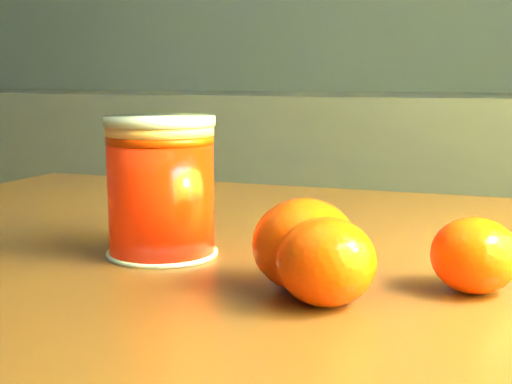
% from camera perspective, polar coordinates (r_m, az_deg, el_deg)
% --- Properties ---
extents(kitchen_counter, '(3.15, 0.60, 0.90)m').
position_cam_1_polar(kitchen_counter, '(2.28, -8.41, -3.49)').
color(kitchen_counter, '#4F4E53').
rests_on(kitchen_counter, ground).
extents(table, '(1.10, 0.80, 0.80)m').
position_cam_1_polar(table, '(0.61, 5.43, -14.89)').
color(table, brown).
rests_on(table, ground).
extents(juice_glass, '(0.09, 0.09, 0.11)m').
position_cam_1_polar(juice_glass, '(0.59, -7.61, 0.38)').
color(juice_glass, red).
rests_on(juice_glass, table).
extents(orange_front, '(0.08, 0.08, 0.06)m').
position_cam_1_polar(orange_front, '(0.49, 3.89, -4.21)').
color(orange_front, '#FF4105').
rests_on(orange_front, table).
extents(orange_back, '(0.06, 0.06, 0.05)m').
position_cam_1_polar(orange_back, '(0.51, 17.10, -4.86)').
color(orange_back, '#FF4105').
rests_on(orange_back, table).
extents(orange_extra, '(0.07, 0.07, 0.06)m').
position_cam_1_polar(orange_extra, '(0.46, 5.64, -5.56)').
color(orange_extra, '#FF4105').
rests_on(orange_extra, table).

